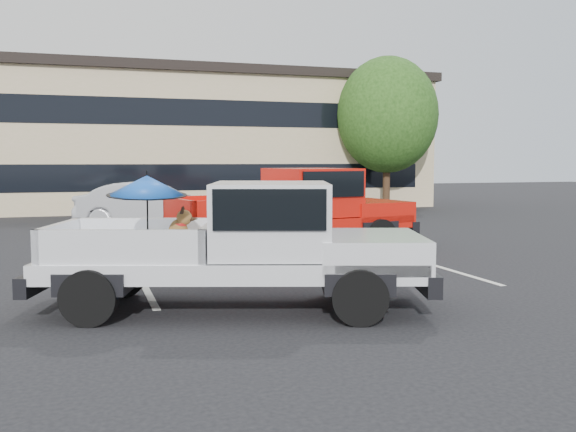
% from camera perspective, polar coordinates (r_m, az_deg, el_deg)
% --- Properties ---
extents(ground, '(90.00, 90.00, 0.00)m').
position_cam_1_polar(ground, '(10.90, 4.11, -6.68)').
color(ground, black).
rests_on(ground, ground).
extents(stripe_left, '(0.12, 5.00, 0.01)m').
position_cam_1_polar(stripe_left, '(12.13, -12.90, -5.59)').
color(stripe_left, silver).
rests_on(stripe_left, ground).
extents(stripe_right, '(0.12, 5.00, 0.01)m').
position_cam_1_polar(stripe_right, '(13.98, 12.48, -4.19)').
color(stripe_right, silver).
rests_on(stripe_right, ground).
extents(motel_building, '(20.40, 8.40, 6.30)m').
position_cam_1_polar(motel_building, '(31.47, -6.98, 6.75)').
color(motel_building, tan).
rests_on(motel_building, ground).
extents(tree_right, '(4.46, 4.46, 6.78)m').
position_cam_1_polar(tree_right, '(29.05, 8.82, 8.86)').
color(tree_right, '#332114').
rests_on(tree_right, ground).
extents(tree_back, '(4.68, 4.68, 7.11)m').
position_cam_1_polar(tree_back, '(35.41, -1.51, 8.54)').
color(tree_back, '#332114').
rests_on(tree_back, ground).
extents(silver_pickup, '(6.02, 3.58, 2.06)m').
position_cam_1_polar(silver_pickup, '(9.39, -2.93, -2.05)').
color(silver_pickup, black).
rests_on(silver_pickup, ground).
extents(red_pickup, '(6.37, 3.13, 2.01)m').
position_cam_1_polar(red_pickup, '(15.38, 1.53, 0.86)').
color(red_pickup, black).
rests_on(red_pickup, ground).
extents(silver_sedan, '(4.81, 3.31, 1.50)m').
position_cam_1_polar(silver_sedan, '(21.22, -12.22, 0.94)').
color(silver_sedan, '#A9ABB0').
rests_on(silver_sedan, ground).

